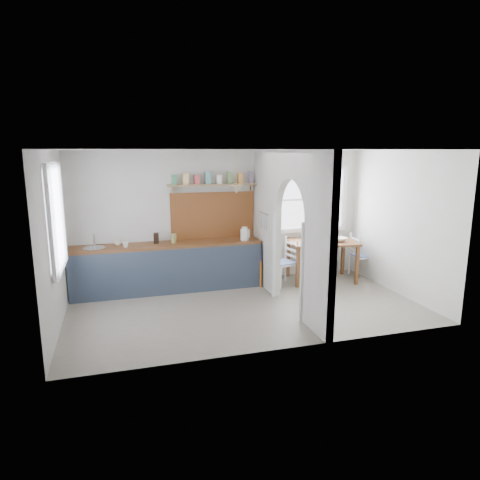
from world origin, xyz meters
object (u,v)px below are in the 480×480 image
object	(u,v)px
dining_table	(321,261)
chair_right	(362,255)
vase	(319,234)
chair_left	(283,262)
kettle	(245,234)

from	to	relation	value
dining_table	chair_right	world-z (taller)	chair_right
chair_right	vase	size ratio (longest dim) A/B	4.80
chair_left	chair_right	bearing A→B (deg)	80.57
dining_table	chair_left	world-z (taller)	chair_left
dining_table	kettle	size ratio (longest dim) A/B	5.09
chair_right	kettle	xyz separation A→B (m)	(-2.54, 0.08, 0.58)
dining_table	chair_left	size ratio (longest dim) A/B	1.44
chair_right	kettle	bearing A→B (deg)	92.86
chair_left	kettle	size ratio (longest dim) A/B	3.54
chair_left	vase	xyz separation A→B (m)	(0.91, 0.32, 0.46)
chair_right	kettle	world-z (taller)	kettle
chair_left	kettle	bearing A→B (deg)	-118.52
chair_right	vase	bearing A→B (deg)	82.17
chair_right	kettle	distance (m)	2.61
chair_left	kettle	world-z (taller)	kettle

